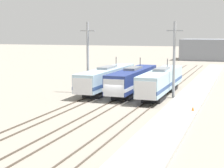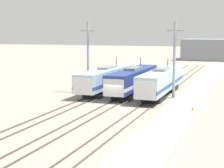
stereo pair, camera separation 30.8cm
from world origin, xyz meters
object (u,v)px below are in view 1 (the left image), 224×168
Objects in this scene: catenary_tower_left at (88,57)px; catenary_tower_right at (174,59)px; locomotive_far_left at (106,79)px; traffic_cone at (193,108)px; locomotive_far_right at (161,82)px; locomotive_center at (132,80)px.

catenary_tower_right is (12.95, 0.00, 0.00)m from catenary_tower_left.
locomotive_far_left is 4.57m from catenary_tower_left.
locomotive_far_left is at bearing 141.33° from traffic_cone.
traffic_cone is (16.87, -9.68, -4.83)m from catenary_tower_left.
catenary_tower_left is at bearing -174.09° from locomotive_far_right.
locomotive_center is at bearing 177.28° from locomotive_far_right.
catenary_tower_right is 21.64× the size of traffic_cone.
catenary_tower_left is 21.64× the size of traffic_cone.
locomotive_center reaches higher than locomotive_far_right.
locomotive_far_right is 1.82× the size of catenary_tower_left.
locomotive_far_left is 1.82× the size of catenary_tower_right.
locomotive_center reaches higher than traffic_cone.
locomotive_center is 1.70× the size of catenary_tower_right.
catenary_tower_left is at bearing 180.00° from catenary_tower_right.
locomotive_far_right is at bearing 151.23° from catenary_tower_right.
catenary_tower_left is (-2.18, -2.08, 3.44)m from locomotive_far_left.
locomotive_far_right is 1.82× the size of catenary_tower_right.
locomotive_far_right is at bearing -2.72° from locomotive_center.
traffic_cone is (3.92, -9.68, -4.83)m from catenary_tower_right.
traffic_cone is at bearing -61.06° from locomotive_far_right.
catenary_tower_left is at bearing -136.36° from locomotive_far_left.
catenary_tower_left is 12.95m from catenary_tower_right.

